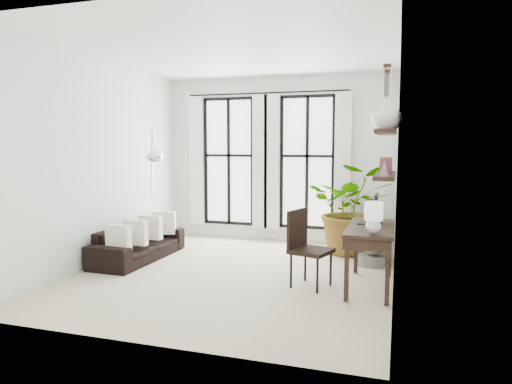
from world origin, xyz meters
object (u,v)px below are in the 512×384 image
at_px(arc_lamp, 153,157).
at_px(buddha, 373,241).
at_px(desk_chair, 305,243).
at_px(plant, 352,209).
at_px(sofa, 138,243).
at_px(desk, 370,232).

relative_size(arc_lamp, buddha, 2.46).
bearing_deg(desk_chair, arc_lamp, 179.36).
bearing_deg(plant, arc_lamp, -160.75).
bearing_deg(plant, sofa, -156.19).
bearing_deg(arc_lamp, desk_chair, -18.13).
bearing_deg(plant, desk_chair, -101.59).
relative_size(desk_chair, buddha, 1.14).
height_order(sofa, desk, desk).
bearing_deg(buddha, desk_chair, -120.43).
height_order(sofa, arc_lamp, arc_lamp).
bearing_deg(arc_lamp, desk, -12.40).
height_order(sofa, buddha, buddha).
xyz_separation_m(desk_chair, arc_lamp, (-2.80, 0.92, 1.10)).
distance_m(sofa, buddha, 3.81).
bearing_deg(sofa, plant, -65.19).
bearing_deg(buddha, desk, -88.98).
distance_m(sofa, plant, 3.67).
distance_m(plant, desk_chair, 2.10).
bearing_deg(desk_chair, desk, 25.54).
xyz_separation_m(sofa, plant, (3.33, 1.47, 0.51)).
bearing_deg(plant, buddha, -59.04).
bearing_deg(sofa, buddha, -76.72).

